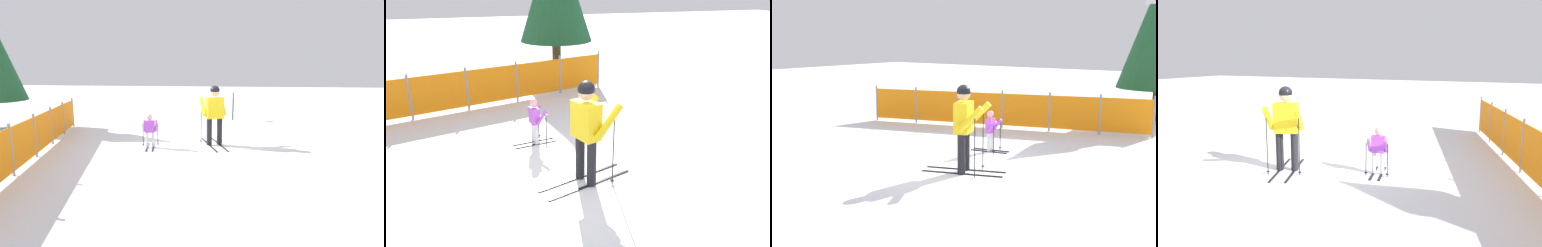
# 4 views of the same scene
# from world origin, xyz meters

# --- Properties ---
(ground_plane) EXTENTS (60.00, 60.00, 0.00)m
(ground_plane) POSITION_xyz_m (0.00, 0.00, 0.00)
(ground_plane) COLOR white
(skier_adult) EXTENTS (1.68, 0.94, 1.75)m
(skier_adult) POSITION_xyz_m (0.31, -0.11, 1.05)
(skier_adult) COLOR black
(skier_adult) RESTS_ON ground_plane
(skier_child) EXTENTS (0.93, 0.49, 0.97)m
(skier_child) POSITION_xyz_m (-0.22, 1.69, 0.55)
(skier_child) COLOR black
(skier_child) RESTS_ON ground_plane
(safety_fence) EXTENTS (8.06, 2.35, 1.12)m
(safety_fence) POSITION_xyz_m (-1.50, 4.33, 0.56)
(safety_fence) COLOR gray
(safety_fence) RESTS_ON ground_plane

